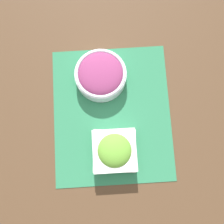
# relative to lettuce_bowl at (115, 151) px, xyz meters

# --- Properties ---
(ground_plane) EXTENTS (3.00, 3.00, 0.00)m
(ground_plane) POSITION_rel_lettuce_bowl_xyz_m (-0.12, -0.00, -0.04)
(ground_plane) COLOR #513823
(placemat) EXTENTS (0.45, 0.37, 0.00)m
(placemat) POSITION_rel_lettuce_bowl_xyz_m (-0.12, -0.00, -0.04)
(placemat) COLOR #2D7A51
(placemat) RESTS_ON ground_plane
(lettuce_bowl) EXTENTS (0.14, 0.14, 0.08)m
(lettuce_bowl) POSITION_rel_lettuce_bowl_xyz_m (0.00, 0.00, 0.00)
(lettuce_bowl) COLOR white
(lettuce_bowl) RESTS_ON placemat
(onion_bowl) EXTENTS (0.16, 0.16, 0.07)m
(onion_bowl) POSITION_rel_lettuce_bowl_xyz_m (-0.24, -0.03, -0.00)
(onion_bowl) COLOR silver
(onion_bowl) RESTS_ON placemat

